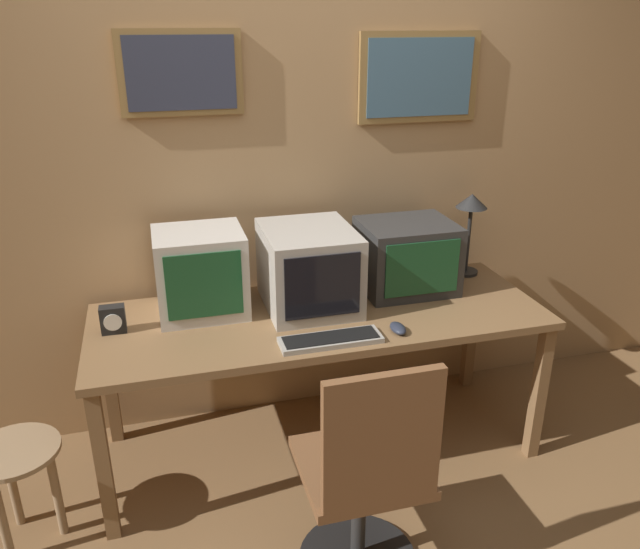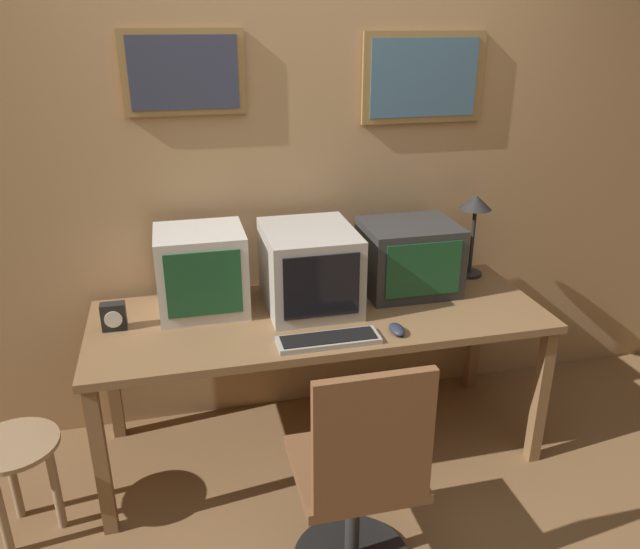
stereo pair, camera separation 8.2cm
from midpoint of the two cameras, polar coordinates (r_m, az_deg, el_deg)
name	(u,v)px [view 1 (the left image)]	position (r m, az deg, el deg)	size (l,w,h in m)	color
wall_back	(295,169)	(3.09, -3.04, 9.64)	(8.00, 0.08, 2.60)	tan
desk	(320,326)	(2.88, -0.82, -4.77)	(2.05, 0.76, 0.74)	olive
monitor_left	(201,272)	(2.85, -11.67, 0.19)	(0.39, 0.36, 0.38)	beige
monitor_center	(309,268)	(2.86, -1.86, 0.60)	(0.41, 0.49, 0.37)	#B7B2A8
monitor_right	(407,256)	(3.07, 7.17, 1.67)	(0.44, 0.38, 0.34)	#333333
keyboard_main	(331,340)	(2.60, 0.07, -5.99)	(0.43, 0.13, 0.03)	#A8A399
mouse_near_keyboard	(398,328)	(2.69, 6.28, -4.91)	(0.06, 0.11, 0.04)	#282D3D
desk_clock	(113,319)	(2.81, -19.20, -3.91)	(0.10, 0.06, 0.12)	black
desk_lamp	(471,212)	(3.26, 12.93, 5.58)	(0.16, 0.16, 0.43)	black
office_chair	(366,487)	(2.37, 3.16, -18.87)	(0.46, 0.46, 0.97)	black
side_stool	(17,470)	(2.84, -26.70, -15.71)	(0.35, 0.35, 0.45)	#9E7F5B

